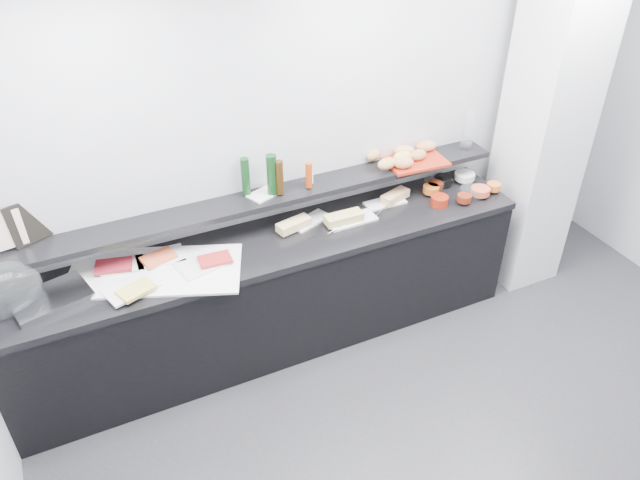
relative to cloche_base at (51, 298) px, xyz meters
name	(u,v)px	position (x,y,z in m)	size (l,w,h in m)	color
back_wall	(345,143)	(2.08, 0.31, 0.43)	(5.00, 0.02, 2.70)	#ADAFB4
ceiling	(623,19)	(2.08, -1.69, 1.78)	(5.00, 5.00, 0.00)	white
column	(546,123)	(3.58, -0.04, 0.43)	(0.50, 0.50, 2.70)	silver
buffet_cabinet	(273,297)	(1.38, 0.01, -0.50)	(3.60, 0.60, 0.85)	black
counter_top	(270,245)	(1.38, 0.01, -0.05)	(3.62, 0.62, 0.05)	black
wall_shelf	(259,200)	(1.38, 0.19, 0.21)	(3.60, 0.25, 0.04)	black
cloche_base	(51,298)	(0.00, 0.00, 0.00)	(0.43, 0.29, 0.04)	#B9BBC0
cloche_dome	(3,291)	(-0.23, 0.04, 0.11)	(0.43, 0.28, 0.34)	silver
linen_runner	(155,271)	(0.61, 0.02, -0.01)	(1.06, 0.50, 0.01)	white
platter_meat_a	(123,266)	(0.44, 0.14, 0.00)	(0.26, 0.17, 0.01)	silver
food_meat_a	(114,266)	(0.39, 0.13, 0.02)	(0.22, 0.14, 0.02)	maroon
platter_salmon	(160,257)	(0.68, 0.12, 0.00)	(0.30, 0.20, 0.01)	white
food_salmon	(158,258)	(0.66, 0.10, 0.02)	(0.21, 0.13, 0.02)	#E0522D
platter_cheese	(131,288)	(0.45, -0.11, 0.00)	(0.31, 0.21, 0.01)	white
food_cheese	(136,290)	(0.47, -0.16, 0.02)	(0.21, 0.13, 0.02)	#D3C052
platter_meat_b	(203,263)	(0.91, -0.05, 0.00)	(0.32, 0.21, 0.01)	silver
food_meat_b	(215,259)	(0.98, -0.07, 0.02)	(0.20, 0.13, 0.02)	maroon
sandwich_plate_left	(310,221)	(1.73, 0.12, -0.01)	(0.30, 0.13, 0.01)	silver
sandwich_food_left	(294,225)	(1.58, 0.07, 0.02)	(0.24, 0.09, 0.06)	#E8BA7A
tongs_left	(297,228)	(1.60, 0.06, 0.00)	(0.01, 0.01, 0.16)	silver
sandwich_plate_mid	(351,220)	(1.99, 0.01, -0.01)	(0.36, 0.15, 0.01)	white
sandwich_food_mid	(344,218)	(1.93, 0.00, 0.02)	(0.27, 0.10, 0.06)	tan
tongs_mid	(337,229)	(1.84, -0.07, 0.00)	(0.01, 0.01, 0.16)	#B9BBC0
sandwich_plate_right	(385,203)	(2.32, 0.11, -0.01)	(0.30, 0.13, 0.01)	white
sandwich_food_right	(395,196)	(2.40, 0.10, 0.02)	(0.23, 0.09, 0.06)	tan
tongs_right	(382,210)	(2.24, 0.01, 0.00)	(0.01, 0.01, 0.16)	silver
bowl_glass_fruit	(434,185)	(2.76, 0.14, 0.02)	(0.15, 0.15, 0.07)	white
fill_glass_fruit	(431,189)	(2.69, 0.07, 0.03)	(0.12, 0.12, 0.05)	#CA5F1B
bowl_black_jam	(443,181)	(2.86, 0.16, 0.02)	(0.14, 0.14, 0.07)	black
fill_black_jam	(435,186)	(2.75, 0.10, 0.03)	(0.12, 0.12, 0.05)	#5E1D0D
bowl_glass_cream	(465,177)	(3.05, 0.14, 0.02)	(0.15, 0.15, 0.07)	silver
fill_glass_cream	(465,176)	(3.04, 0.13, 0.03)	(0.15, 0.15, 0.05)	white
bowl_red_jam	(439,201)	(2.67, -0.08, 0.02)	(0.13, 0.13, 0.07)	maroon
fill_red_jam	(464,198)	(2.84, -0.14, 0.03)	(0.10, 0.10, 0.05)	#63200E
bowl_glass_salmon	(471,192)	(2.95, -0.08, 0.02)	(0.16, 0.16, 0.07)	white
fill_glass_salmon	(480,191)	(3.01, -0.11, 0.03)	(0.14, 0.14, 0.05)	#D75134
bowl_black_fruit	(481,191)	(3.02, -0.10, 0.02)	(0.13, 0.13, 0.07)	black
fill_black_fruit	(494,187)	(3.14, -0.09, 0.03)	(0.10, 0.10, 0.05)	orange
framed_print	(28,222)	(-0.01, 0.30, 0.36)	(0.24, 0.02, 0.26)	black
print_art	(7,231)	(-0.13, 0.26, 0.36)	(0.19, 0.00, 0.22)	beige
condiment_tray	(265,194)	(1.43, 0.21, 0.24)	(0.22, 0.14, 0.01)	silver
bottle_green_a	(245,176)	(1.33, 0.25, 0.37)	(0.06, 0.06, 0.26)	#0E3614
bottle_brown	(280,178)	(1.53, 0.16, 0.36)	(0.05, 0.05, 0.24)	#311D09
bottle_green_b	(272,175)	(1.48, 0.18, 0.38)	(0.07, 0.07, 0.28)	black
bottle_hot	(309,175)	(1.74, 0.16, 0.33)	(0.05, 0.05, 0.18)	#A9370C
shaker_salt	(310,179)	(1.76, 0.20, 0.28)	(0.03, 0.03, 0.07)	white
shaker_pepper	(311,178)	(1.77, 0.20, 0.28)	(0.03, 0.03, 0.07)	white
bread_tray	(415,161)	(2.59, 0.17, 0.24)	(0.43, 0.30, 0.02)	#A22411
bread_roll_nw	(373,155)	(2.31, 0.29, 0.29)	(0.12, 0.08, 0.08)	#AA8341
bread_roll_n	(404,151)	(2.55, 0.26, 0.29)	(0.15, 0.10, 0.08)	#D28950
bread_roll_ne	(426,146)	(2.74, 0.25, 0.29)	(0.16, 0.10, 0.08)	#BC7848
bread_roll_sw	(387,164)	(2.33, 0.14, 0.29)	(0.15, 0.10, 0.08)	#B48644
bread_roll_s	(404,163)	(2.45, 0.10, 0.29)	(0.15, 0.09, 0.08)	#B87B46
bread_roll_se	(418,155)	(2.61, 0.16, 0.29)	(0.13, 0.08, 0.08)	#AF7943
bread_roll_midw	(403,157)	(2.49, 0.18, 0.29)	(0.15, 0.10, 0.08)	gold
bread_roll_mide	(403,156)	(2.50, 0.19, 0.29)	(0.14, 0.09, 0.08)	#BD7E48
carafe	(468,130)	(3.06, 0.19, 0.38)	(0.09, 0.09, 0.30)	white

